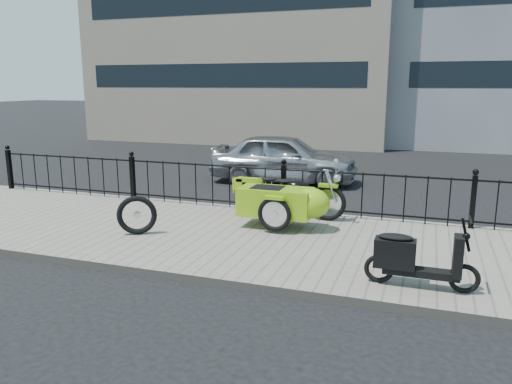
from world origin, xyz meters
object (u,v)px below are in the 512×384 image
(motorcycle_sidecar, at_px, (287,201))
(sedan_car, at_px, (284,158))
(scooter, at_px, (413,259))
(spare_tire, at_px, (137,215))

(motorcycle_sidecar, relative_size, sedan_car, 0.58)
(scooter, bearing_deg, sedan_car, 118.60)
(spare_tire, bearing_deg, sedan_car, 81.12)
(spare_tire, bearing_deg, motorcycle_sidecar, 30.59)
(motorcycle_sidecar, bearing_deg, scooter, -43.57)
(motorcycle_sidecar, height_order, sedan_car, sedan_car)
(motorcycle_sidecar, distance_m, spare_tire, 2.65)
(motorcycle_sidecar, xyz_separation_m, spare_tire, (-2.28, -1.35, -0.13))
(scooter, height_order, sedan_car, sedan_car)
(motorcycle_sidecar, distance_m, scooter, 3.12)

